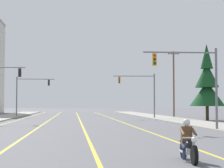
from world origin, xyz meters
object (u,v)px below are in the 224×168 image
at_px(motorcycle_with_rider, 188,144).
at_px(traffic_signal_mid_right, 142,88).
at_px(traffic_signal_mid_left, 28,90).
at_px(traffic_signal_near_right, 195,75).
at_px(conifer_tree_right_verge_far, 207,85).
at_px(utility_pole_right_far, 174,83).

bearing_deg(motorcycle_with_rider, traffic_signal_mid_right, 82.30).
bearing_deg(traffic_signal_mid_left, traffic_signal_near_right, -64.36).
bearing_deg(motorcycle_with_rider, conifer_tree_right_verge_far, 70.01).
bearing_deg(traffic_signal_near_right, traffic_signal_mid_right, 89.12).
xyz_separation_m(traffic_signal_mid_right, traffic_signal_mid_left, (-16.34, 8.03, 0.00)).
bearing_deg(traffic_signal_mid_left, motorcycle_with_rider, -77.50).
height_order(traffic_signal_near_right, utility_pole_right_far, utility_pole_right_far).
distance_m(traffic_signal_mid_right, traffic_signal_mid_left, 18.21).
xyz_separation_m(motorcycle_with_rider, traffic_signal_near_right, (5.13, 15.58, 3.56)).
bearing_deg(traffic_signal_near_right, traffic_signal_mid_left, 115.64).
bearing_deg(traffic_signal_mid_left, utility_pole_right_far, 0.49).
relative_size(traffic_signal_mid_right, utility_pole_right_far, 0.59).
height_order(motorcycle_with_rider, utility_pole_right_far, utility_pole_right_far).
height_order(traffic_signal_mid_right, utility_pole_right_far, utility_pole_right_far).
relative_size(motorcycle_with_rider, traffic_signal_mid_left, 0.35).
height_order(traffic_signal_mid_right, conifer_tree_right_verge_far, conifer_tree_right_verge_far).
bearing_deg(traffic_signal_mid_left, conifer_tree_right_verge_far, -32.57).
bearing_deg(utility_pole_right_far, traffic_signal_mid_right, -128.52).
distance_m(motorcycle_with_rider, conifer_tree_right_verge_far, 36.38).
distance_m(motorcycle_with_rider, traffic_signal_near_right, 16.79).
height_order(traffic_signal_near_right, traffic_signal_mid_left, same).
relative_size(motorcycle_with_rider, utility_pole_right_far, 0.21).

